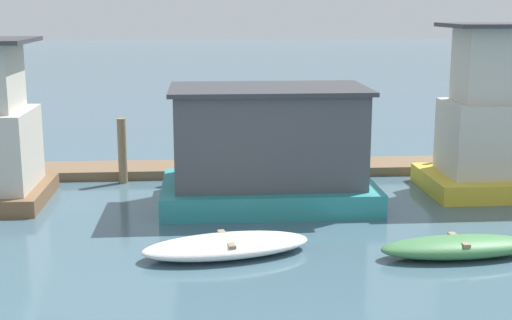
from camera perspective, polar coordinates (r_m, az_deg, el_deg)
The scene contains 8 objects.
ground_plane at distance 21.03m, azimuth -0.20°, elevation -3.15°, with size 200.00×200.00×0.00m, color #426070.
dock_walkway at distance 24.32m, azimuth -0.78°, elevation -0.66°, with size 33.80×1.79×0.30m, color brown.
houseboat_teal at distance 20.25m, azimuth 0.99°, elevation 0.83°, with size 6.05×3.74×3.37m.
dinghy_white at distance 16.38m, azimuth -2.37°, elevation -6.87°, with size 4.10×2.21×0.45m.
dinghy_green at distance 16.89m, azimuth 15.89°, elevation -6.70°, with size 3.70×1.34×0.48m.
mooring_post_far_right at distance 22.98m, azimuth -4.96°, elevation 0.63°, with size 0.30×0.30×1.95m, color #846B4C.
mooring_post_near_left at distance 24.31m, azimuth 14.98°, elevation 1.09°, with size 0.23×0.23×2.10m, color #846B4C.
mooring_post_near_right at distance 23.11m, azimuth -10.64°, elevation 0.72°, with size 0.28×0.28×2.10m, color #846B4C.
Camera 1 is at (-1.44, -20.22, 5.60)m, focal length 50.00 mm.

